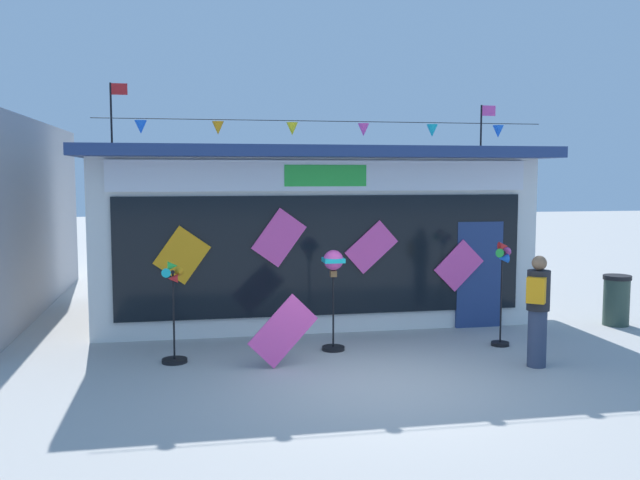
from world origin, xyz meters
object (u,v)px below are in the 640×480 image
wind_spinner_far_left (174,311)px  wind_spinner_left (333,275)px  wind_spinner_center_left (502,280)px  person_near_camera (538,308)px  display_kite_on_ground (283,331)px  kite_shop_building (306,231)px  trash_bin (616,300)px

wind_spinner_far_left → wind_spinner_left: bearing=6.9°
wind_spinner_center_left → person_near_camera: 1.30m
wind_spinner_center_left → display_kite_on_ground: (-3.77, -0.57, -0.58)m
kite_shop_building → wind_spinner_center_left: bearing=-51.9°
kite_shop_building → wind_spinner_far_left: kite_shop_building is taller
display_kite_on_ground → wind_spinner_center_left: bearing=8.5°
wind_spinner_far_left → trash_bin: bearing=7.9°
wind_spinner_far_left → wind_spinner_left: size_ratio=0.95×
person_near_camera → trash_bin: size_ratio=1.74×
wind_spinner_far_left → trash_bin: (8.26, 1.15, -0.31)m
kite_shop_building → display_kite_on_ground: (-1.04, -4.06, -1.17)m
wind_spinner_left → trash_bin: bearing=8.4°
person_near_camera → trash_bin: bearing=-102.6°
wind_spinner_far_left → trash_bin: 8.35m
kite_shop_building → wind_spinner_left: (-0.10, -3.23, -0.47)m
kite_shop_building → display_kite_on_ground: 4.35m
kite_shop_building → person_near_camera: size_ratio=5.12×
person_near_camera → display_kite_on_ground: (-3.74, 0.71, -0.34)m
wind_spinner_left → display_kite_on_ground: 1.43m
kite_shop_building → display_kite_on_ground: kite_shop_building is taller
display_kite_on_ground → kite_shop_building: bearing=75.6°
wind_spinner_left → trash_bin: size_ratio=1.72×
trash_bin → display_kite_on_ground: bearing=-166.0°
person_near_camera → display_kite_on_ground: bearing=27.4°
kite_shop_building → trash_bin: 6.22m
wind_spinner_left → wind_spinner_center_left: (2.83, -0.26, -0.11)m
wind_spinner_center_left → display_kite_on_ground: wind_spinner_center_left is taller
wind_spinner_far_left → wind_spinner_center_left: bearing=0.6°
kite_shop_building → trash_bin: kite_shop_building is taller
kite_shop_building → person_near_camera: (2.70, -4.77, -0.82)m
kite_shop_building → person_near_camera: kite_shop_building is taller
person_near_camera → wind_spinner_far_left: bearing=25.3°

